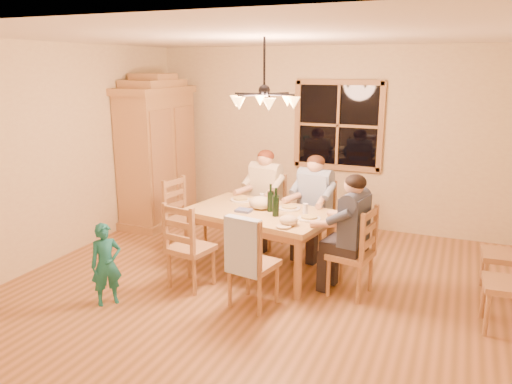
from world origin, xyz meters
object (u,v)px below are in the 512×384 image
at_px(adult_plaid_man, 315,194).
at_px(chair_spare_back, 501,269).
at_px(armoire, 158,156).
at_px(chair_end_right, 350,268).
at_px(chandelier, 264,99).
at_px(dining_table, 260,219).
at_px(wine_bottle_a, 271,198).
at_px(chair_end_left, 187,230).
at_px(chair_spare_front, 506,300).
at_px(chair_far_left, 265,224).
at_px(adult_slate_man, 352,220).
at_px(wine_bottle_b, 276,202).
at_px(chair_near_right, 254,277).
at_px(chair_far_right, 313,234).
at_px(chair_near_left, 191,261).
at_px(child, 106,264).
at_px(adult_woman, 265,186).

xyz_separation_m(adult_plaid_man, chair_spare_back, (2.19, -0.31, -0.54)).
distance_m(armoire, chair_end_right, 3.74).
height_order(chandelier, armoire, chandelier).
relative_size(dining_table, wine_bottle_a, 5.47).
bearing_deg(chair_spare_back, adult_plaid_man, 79.17).
height_order(chair_end_right, wine_bottle_a, wine_bottle_a).
xyz_separation_m(chair_end_left, chair_spare_front, (3.77, -0.60, 0.00)).
xyz_separation_m(chandelier, chair_spare_back, (2.45, 0.76, -1.77)).
relative_size(chair_far_left, chair_end_left, 1.00).
relative_size(armoire, chair_far_left, 2.32).
bearing_deg(adult_slate_man, wine_bottle_a, 88.17).
height_order(wine_bottle_b, chair_spare_front, wine_bottle_b).
height_order(chair_near_right, adult_slate_man, adult_slate_man).
distance_m(dining_table, chair_far_right, 0.92).
distance_m(wine_bottle_a, chair_spare_back, 2.62).
distance_m(chair_far_left, chair_near_left, 1.56).
bearing_deg(chandelier, child, -141.92).
bearing_deg(chair_far_left, chair_far_right, -180.00).
bearing_deg(chair_near_right, dining_table, 117.90).
distance_m(chair_end_left, wine_bottle_b, 1.55).
height_order(chair_near_left, wine_bottle_b, wine_bottle_b).
bearing_deg(wine_bottle_a, chair_far_right, 65.10).
bearing_deg(dining_table, chair_far_left, 107.93).
relative_size(chair_end_left, wine_bottle_a, 3.00).
bearing_deg(adult_plaid_man, armoire, -1.17).
bearing_deg(chair_spare_front, adult_plaid_man, 59.67).
relative_size(chandelier, wine_bottle_a, 2.33).
distance_m(chair_far_right, wine_bottle_b, 1.07).
bearing_deg(chair_spare_back, chair_end_left, 90.39).
bearing_deg(chair_near_right, chair_spare_back, 37.68).
height_order(dining_table, adult_woman, adult_woman).
height_order(chair_near_left, chair_near_right, same).
height_order(adult_slate_man, wine_bottle_b, adult_slate_man).
xyz_separation_m(chair_near_left, adult_plaid_man, (1.00, 1.41, 0.54)).
relative_size(adult_woman, adult_slate_man, 1.00).
distance_m(wine_bottle_b, child, 1.94).
bearing_deg(chair_far_right, adult_woman, 0.00).
bearing_deg(chair_near_right, chair_far_left, 117.90).
height_order(chandelier, chair_end_left, chandelier).
distance_m(chandelier, adult_plaid_man, 1.66).
height_order(chair_end_right, adult_slate_man, adult_slate_man).
distance_m(chair_near_right, child, 1.52).
xyz_separation_m(adult_slate_man, chair_spare_back, (1.51, 0.60, -0.54)).
bearing_deg(chair_far_left, chair_spare_back, -178.65).
relative_size(armoire, chair_spare_front, 2.32).
relative_size(armoire, adult_slate_man, 2.63).
relative_size(chair_far_left, chair_far_right, 1.00).
bearing_deg(chair_end_left, chair_end_right, 90.00).
height_order(chandelier, chair_spare_back, chandelier).
bearing_deg(chair_far_left, armoire, -1.60).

